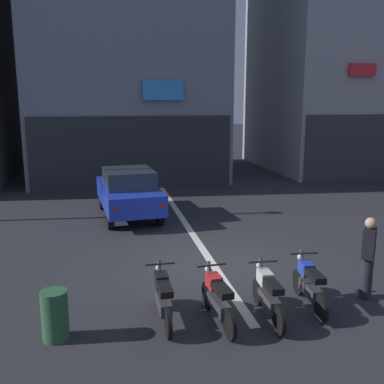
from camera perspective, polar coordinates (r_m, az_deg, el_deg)
ground_plane at (r=10.70m, az=2.83°, el=-9.52°), size 120.00×120.00×0.00m
lane_centre_line at (r=16.32m, az=-2.29°, el=-1.94°), size 0.20×18.00×0.01m
building_mid_block at (r=24.11m, az=-8.85°, el=21.25°), size 9.15×8.94×15.78m
building_far_right at (r=27.91m, az=20.69°, el=17.77°), size 10.47×9.09×14.25m
car_blue_crossing_near at (r=14.92m, az=-8.20°, el=0.10°), size 2.14×4.25×1.64m
motorcycle_black_row_leftmost at (r=8.08m, az=-3.77°, el=-13.40°), size 0.55×1.67×0.98m
motorcycle_red_row_left_mid at (r=8.02m, az=3.31°, el=-13.58°), size 0.55×1.67×0.98m
motorcycle_white_row_centre at (r=8.28m, az=9.80°, el=-12.91°), size 0.55×1.67×0.98m
motorcycle_blue_row_right_mid at (r=8.86m, az=14.95°, el=-11.43°), size 0.55×1.67×0.98m
person_by_motorcycles at (r=9.42m, az=21.81°, el=-7.88°), size 0.40×0.42×1.67m
trash_bin at (r=7.85m, az=-17.32°, el=-15.00°), size 0.44×0.44×0.85m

